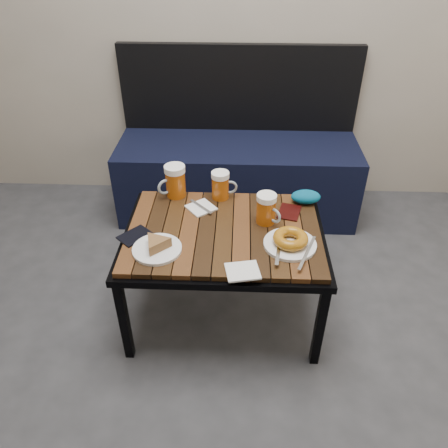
{
  "coord_description": "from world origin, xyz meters",
  "views": [
    {
      "loc": [
        0.01,
        -0.58,
        1.55
      ],
      "look_at": [
        -0.05,
        0.87,
        0.5
      ],
      "focal_mm": 35.0,
      "sensor_mm": 36.0,
      "label": 1
    }
  ],
  "objects_px": {
    "knit_pouch": "(306,197)",
    "beer_mug_right": "(267,209)",
    "passport_burgundy": "(289,212)",
    "beer_mug_centre": "(221,185)",
    "passport_navy": "(135,236)",
    "cafe_table": "(224,238)",
    "beer_mug_left": "(175,181)",
    "bench": "(237,169)",
    "plate_pie": "(157,246)",
    "plate_bagel": "(290,241)"
  },
  "relations": [
    {
      "from": "knit_pouch",
      "to": "beer_mug_right",
      "type": "bearing_deg",
      "value": -138.62
    },
    {
      "from": "knit_pouch",
      "to": "passport_burgundy",
      "type": "bearing_deg",
      "value": -132.19
    },
    {
      "from": "beer_mug_centre",
      "to": "passport_burgundy",
      "type": "xyz_separation_m",
      "value": [
        0.31,
        -0.11,
        -0.06
      ]
    },
    {
      "from": "passport_navy",
      "to": "knit_pouch",
      "type": "distance_m",
      "value": 0.78
    },
    {
      "from": "cafe_table",
      "to": "knit_pouch",
      "type": "relative_size",
      "value": 6.31
    },
    {
      "from": "cafe_table",
      "to": "passport_burgundy",
      "type": "xyz_separation_m",
      "value": [
        0.28,
        0.14,
        0.05
      ]
    },
    {
      "from": "beer_mug_left",
      "to": "beer_mug_right",
      "type": "bearing_deg",
      "value": 119.15
    },
    {
      "from": "bench",
      "to": "beer_mug_left",
      "type": "height_order",
      "value": "bench"
    },
    {
      "from": "plate_pie",
      "to": "knit_pouch",
      "type": "relative_size",
      "value": 1.45
    },
    {
      "from": "beer_mug_right",
      "to": "passport_burgundy",
      "type": "relative_size",
      "value": 1.08
    },
    {
      "from": "plate_pie",
      "to": "passport_navy",
      "type": "distance_m",
      "value": 0.14
    },
    {
      "from": "beer_mug_right",
      "to": "plate_pie",
      "type": "xyz_separation_m",
      "value": [
        -0.43,
        -0.21,
        -0.05
      ]
    },
    {
      "from": "bench",
      "to": "beer_mug_centre",
      "type": "xyz_separation_m",
      "value": [
        -0.07,
        -0.64,
        0.27
      ]
    },
    {
      "from": "cafe_table",
      "to": "beer_mug_left",
      "type": "height_order",
      "value": "beer_mug_left"
    },
    {
      "from": "plate_pie",
      "to": "plate_bagel",
      "type": "height_order",
      "value": "plate_bagel"
    },
    {
      "from": "beer_mug_centre",
      "to": "plate_pie",
      "type": "distance_m",
      "value": 0.46
    },
    {
      "from": "passport_burgundy",
      "to": "knit_pouch",
      "type": "height_order",
      "value": "knit_pouch"
    },
    {
      "from": "bench",
      "to": "plate_bagel",
      "type": "height_order",
      "value": "bench"
    },
    {
      "from": "beer_mug_right",
      "to": "knit_pouch",
      "type": "height_order",
      "value": "beer_mug_right"
    },
    {
      "from": "cafe_table",
      "to": "plate_bagel",
      "type": "bearing_deg",
      "value": -20.35
    },
    {
      "from": "cafe_table",
      "to": "passport_navy",
      "type": "bearing_deg",
      "value": -170.16
    },
    {
      "from": "bench",
      "to": "plate_pie",
      "type": "distance_m",
      "value": 1.1
    },
    {
      "from": "knit_pouch",
      "to": "plate_pie",
      "type": "bearing_deg",
      "value": -148.82
    },
    {
      "from": "passport_navy",
      "to": "knit_pouch",
      "type": "relative_size",
      "value": 0.94
    },
    {
      "from": "passport_navy",
      "to": "plate_bagel",
      "type": "bearing_deg",
      "value": 39.24
    },
    {
      "from": "plate_pie",
      "to": "passport_navy",
      "type": "bearing_deg",
      "value": 140.91
    },
    {
      "from": "bench",
      "to": "passport_navy",
      "type": "height_order",
      "value": "bench"
    },
    {
      "from": "beer_mug_left",
      "to": "knit_pouch",
      "type": "xyz_separation_m",
      "value": [
        0.59,
        -0.03,
        -0.05
      ]
    },
    {
      "from": "beer_mug_left",
      "to": "plate_bagel",
      "type": "bearing_deg",
      "value": 109.33
    },
    {
      "from": "bench",
      "to": "cafe_table",
      "type": "relative_size",
      "value": 1.67
    },
    {
      "from": "plate_pie",
      "to": "cafe_table",
      "type": "bearing_deg",
      "value": 30.13
    },
    {
      "from": "passport_navy",
      "to": "beer_mug_right",
      "type": "bearing_deg",
      "value": 55.51
    },
    {
      "from": "passport_navy",
      "to": "knit_pouch",
      "type": "xyz_separation_m",
      "value": [
        0.72,
        0.29,
        0.03
      ]
    },
    {
      "from": "plate_bagel",
      "to": "knit_pouch",
      "type": "distance_m",
      "value": 0.34
    },
    {
      "from": "beer_mug_right",
      "to": "cafe_table",
      "type": "bearing_deg",
      "value": -117.26
    },
    {
      "from": "passport_burgundy",
      "to": "knit_pouch",
      "type": "distance_m",
      "value": 0.12
    },
    {
      "from": "beer_mug_right",
      "to": "passport_burgundy",
      "type": "distance_m",
      "value": 0.15
    },
    {
      "from": "beer_mug_right",
      "to": "plate_pie",
      "type": "relative_size",
      "value": 0.69
    },
    {
      "from": "passport_navy",
      "to": "plate_pie",
      "type": "bearing_deg",
      "value": 3.41
    },
    {
      "from": "cafe_table",
      "to": "beer_mug_right",
      "type": "bearing_deg",
      "value": 19.25
    },
    {
      "from": "passport_burgundy",
      "to": "plate_pie",
      "type": "bearing_deg",
      "value": -136.66
    },
    {
      "from": "cafe_table",
      "to": "passport_burgundy",
      "type": "bearing_deg",
      "value": 26.0
    },
    {
      "from": "beer_mug_centre",
      "to": "passport_navy",
      "type": "bearing_deg",
      "value": -143.04
    },
    {
      "from": "beer_mug_centre",
      "to": "beer_mug_right",
      "type": "relative_size",
      "value": 0.98
    },
    {
      "from": "cafe_table",
      "to": "passport_navy",
      "type": "xyz_separation_m",
      "value": [
        -0.36,
        -0.06,
        0.05
      ]
    },
    {
      "from": "bench",
      "to": "beer_mug_centre",
      "type": "bearing_deg",
      "value": -96.26
    },
    {
      "from": "knit_pouch",
      "to": "beer_mug_left",
      "type": "bearing_deg",
      "value": 176.72
    },
    {
      "from": "beer_mug_left",
      "to": "beer_mug_right",
      "type": "height_order",
      "value": "beer_mug_left"
    },
    {
      "from": "bench",
      "to": "passport_navy",
      "type": "distance_m",
      "value": 1.05
    },
    {
      "from": "bench",
      "to": "knit_pouch",
      "type": "bearing_deg",
      "value": -64.7
    }
  ]
}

